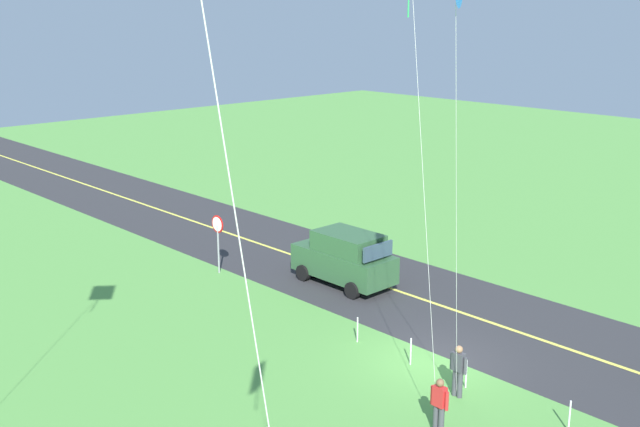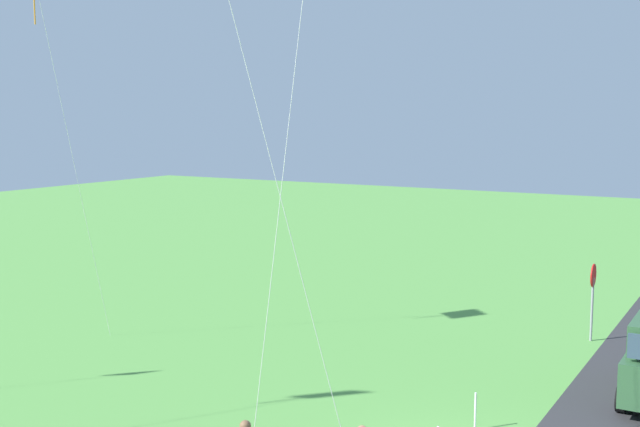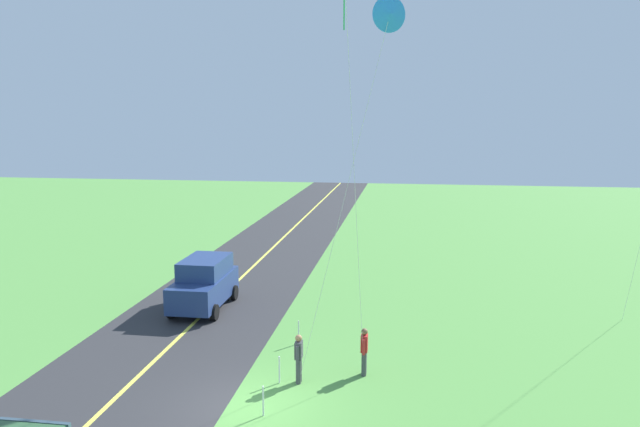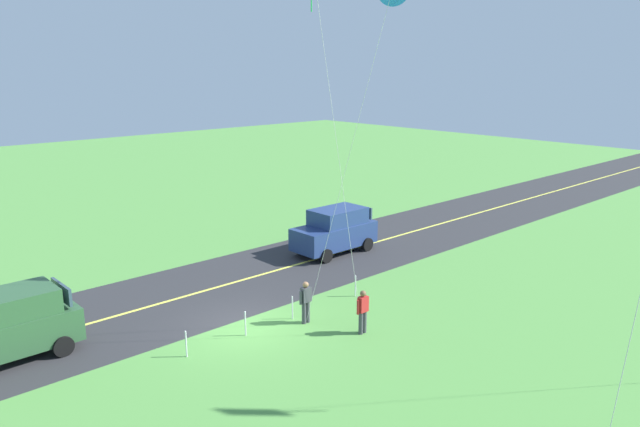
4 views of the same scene
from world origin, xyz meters
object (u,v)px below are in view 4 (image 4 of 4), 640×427
at_px(car_suv_foreground, 6,326).
at_px(person_adult_near, 363,310).
at_px(person_adult_companion, 306,301).
at_px(car_parked_west_near, 335,230).

bearing_deg(car_suv_foreground, person_adult_near, 147.04).
bearing_deg(person_adult_companion, car_suv_foreground, 76.73).
xyz_separation_m(car_suv_foreground, car_parked_west_near, (-15.70, -1.21, 0.00)).
bearing_deg(car_suv_foreground, car_parked_west_near, -175.61).
bearing_deg(car_parked_west_near, car_suv_foreground, 4.39).
relative_size(car_suv_foreground, person_adult_companion, 2.75).
distance_m(car_suv_foreground, person_adult_near, 11.67).
distance_m(car_parked_west_near, person_adult_companion, 8.77).
height_order(car_suv_foreground, person_adult_near, car_suv_foreground).
bearing_deg(person_adult_near, car_parked_west_near, -152.15).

